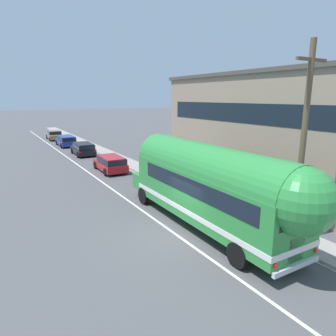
% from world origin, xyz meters
% --- Properties ---
extents(ground_plane, '(300.00, 300.00, 0.00)m').
position_xyz_m(ground_plane, '(0.00, 0.00, 0.00)').
color(ground_plane, '#4C4C4F').
extents(lane_markings, '(3.55, 80.00, 0.01)m').
position_xyz_m(lane_markings, '(1.58, 12.00, 0.00)').
color(lane_markings, silver).
rests_on(lane_markings, ground).
extents(sidewalk_slab, '(1.82, 90.00, 0.15)m').
position_xyz_m(sidewalk_slab, '(4.33, 10.00, 0.07)').
color(sidewalk_slab, gray).
rests_on(sidewalk_slab, ground).
extents(roadside_building, '(8.60, 15.68, 7.84)m').
position_xyz_m(roadside_building, '(10.72, 3.52, 3.93)').
color(roadside_building, gray).
rests_on(roadside_building, ground).
extents(utility_pole, '(1.80, 0.24, 8.50)m').
position_xyz_m(utility_pole, '(4.23, -3.12, 4.42)').
color(utility_pole, brown).
rests_on(utility_pole, ground).
extents(painted_bus, '(2.70, 12.62, 4.12)m').
position_xyz_m(painted_bus, '(1.70, -0.41, 2.30)').
color(painted_bus, '#2D8C3D').
rests_on(painted_bus, ground).
extents(car_lead, '(2.04, 4.42, 1.37)m').
position_xyz_m(car_lead, '(1.75, 13.26, 0.79)').
color(car_lead, '#A5191E').
rests_on(car_lead, ground).
extents(car_second, '(2.10, 4.42, 1.37)m').
position_xyz_m(car_second, '(1.85, 21.96, 0.79)').
color(car_second, black).
rests_on(car_second, ground).
extents(car_third, '(2.06, 4.70, 1.37)m').
position_xyz_m(car_third, '(1.70, 29.40, 0.80)').
color(car_third, navy).
rests_on(car_third, ground).
extents(car_fourth, '(2.07, 4.55, 1.37)m').
position_xyz_m(car_fourth, '(1.63, 36.70, 0.74)').
color(car_fourth, olive).
rests_on(car_fourth, ground).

